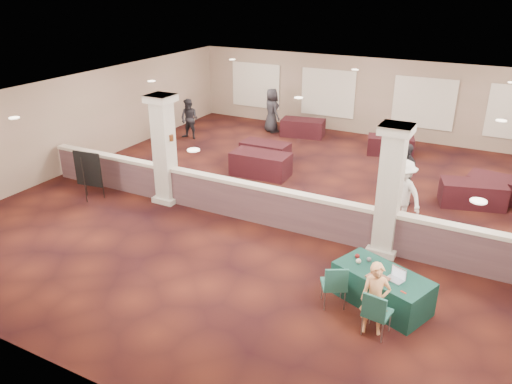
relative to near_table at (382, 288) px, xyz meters
The scene contains 33 objects.
ground 5.05m from the near_table, 133.99° to the left, with size 16.00×16.00×0.00m, color #3F180F.
wall_back 12.20m from the near_table, 106.76° to the left, with size 16.00×0.04×3.20m, color #85725C.
wall_front 5.74m from the near_table, 128.66° to the right, with size 16.00×0.04×3.20m, color #85725C.
wall_left 12.12m from the near_table, 162.50° to the left, with size 0.04×16.00×3.20m, color #85725C.
ceiling 5.78m from the near_table, 133.99° to the left, with size 16.00×16.00×0.02m, color silver.
partition_wall 4.10m from the near_table, 148.74° to the left, with size 15.60×0.28×1.10m.
column_left 7.42m from the near_table, 163.11° to the left, with size 0.72×0.72×3.20m.
column_right 2.52m from the near_table, 103.24° to the left, with size 0.72×0.72×3.20m.
sconce_left 7.76m from the near_table, 163.73° to the left, with size 0.12×0.12×0.18m.
sconce_right 7.23m from the near_table, 162.45° to the left, with size 0.12×0.12×0.18m.
near_table is the anchor object (origin of this frame).
conf_chair_main 1.08m from the near_table, 81.84° to the right, with size 0.53×0.53×0.95m.
conf_chair_side 1.01m from the near_table, 145.40° to the right, with size 0.66×0.66×0.97m.
easel_board 9.19m from the near_table, behind, with size 0.88×0.48×1.50m.
woman 1.03m from the near_table, 84.63° to the right, with size 0.53×0.35×1.47m, color #FFA76E.
far_table_front_left 8.94m from the near_table, 132.17° to the left, with size 1.72×0.86×0.70m, color black.
far_table_front_center 7.62m from the near_table, 136.17° to the left, with size 1.94×0.97×0.79m, color black.
far_table_front_right 6.11m from the near_table, 79.78° to the left, with size 1.79×0.89×0.72m, color black.
far_table_back_left 11.77m from the near_table, 120.65° to the left, with size 1.77×0.88×0.72m, color black.
far_table_back_center 9.74m from the near_table, 102.86° to the left, with size 1.68×0.84×0.68m, color black.
far_table_back_right 7.04m from the near_table, 75.78° to the left, with size 1.74×0.87×0.71m, color black.
attendee_a 12.58m from the near_table, 142.67° to the left, with size 0.79×0.44×1.65m, color black.
attendee_b 3.71m from the near_table, 97.85° to the left, with size 1.22×0.56×1.91m, color silver.
attendee_c 5.21m from the near_table, 98.43° to the left, with size 1.10×0.53×1.88m, color black.
attendee_d 12.57m from the near_table, 126.43° to the left, with size 0.92×0.50×1.86m, color black.
laptop_base 0.49m from the near_table, 30.85° to the right, with size 0.33×0.23×0.02m, color silver.
laptop_screen 0.59m from the near_table, ahead, with size 0.33×0.01×0.22m, color silver.
screen_glow 0.57m from the near_table, 10.44° to the right, with size 0.30×0.00×0.19m, color silver.
knitting 0.46m from the near_table, 100.07° to the right, with size 0.40×0.30×0.03m, color #C7501F.
yarn_cream 0.71m from the near_table, 168.92° to the left, with size 0.11×0.11×0.11m, color beige.
yarn_red 0.82m from the near_table, 154.53° to the left, with size 0.10×0.10×0.10m, color maroon.
yarn_grey 0.63m from the near_table, 143.69° to the left, with size 0.10×0.10×0.10m, color #505055.
scissors 0.81m from the near_table, 44.69° to the right, with size 0.12×0.03×0.01m, color red.
Camera 1 is at (5.21, -12.36, 6.19)m, focal length 35.00 mm.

